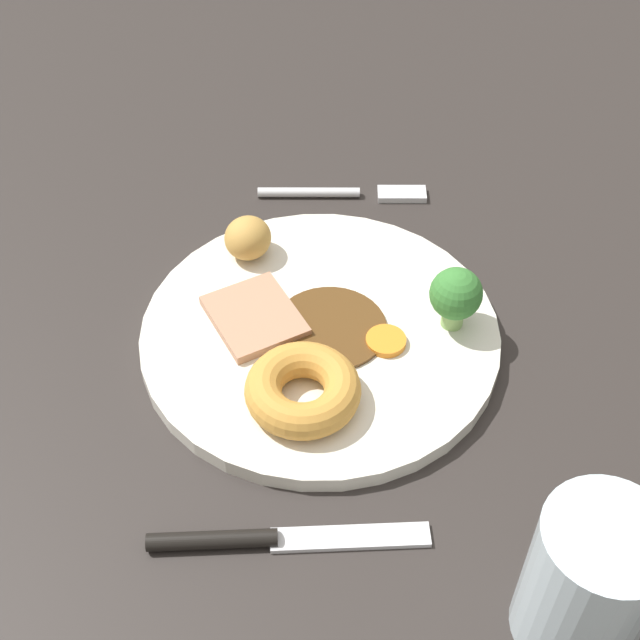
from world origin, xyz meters
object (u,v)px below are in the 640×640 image
at_px(broccoli_floret, 456,295).
at_px(knife, 263,539).
at_px(meat_slice_main, 255,316).
at_px(fork, 350,193).
at_px(carrot_coin_front, 386,341).
at_px(yorkshire_pudding, 303,390).
at_px(dinner_plate, 320,335).
at_px(roast_potato_left, 248,238).
at_px(water_glass, 589,583).

xyz_separation_m(broccoli_floret, knife, (0.20, -0.12, -0.04)).
bearing_deg(meat_slice_main, fork, 160.49).
bearing_deg(meat_slice_main, carrot_coin_front, 81.47).
height_order(meat_slice_main, fork, meat_slice_main).
bearing_deg(carrot_coin_front, knife, -22.99).
xyz_separation_m(broccoli_floret, fork, (-0.17, -0.09, -0.04)).
height_order(yorkshire_pudding, knife, yorkshire_pudding).
distance_m(carrot_coin_front, knife, 0.19).
xyz_separation_m(meat_slice_main, carrot_coin_front, (0.02, 0.10, -0.00)).
xyz_separation_m(carrot_coin_front, broccoli_floret, (-0.03, 0.05, 0.03)).
bearing_deg(carrot_coin_front, dinner_plate, -101.64).
height_order(roast_potato_left, carrot_coin_front, roast_potato_left).
xyz_separation_m(yorkshire_pudding, roast_potato_left, (-0.16, -0.06, 0.00)).
height_order(meat_slice_main, broccoli_floret, broccoli_floret).
distance_m(meat_slice_main, roast_potato_left, 0.08).
distance_m(meat_slice_main, carrot_coin_front, 0.11).
distance_m(meat_slice_main, knife, 0.19).
relative_size(roast_potato_left, carrot_coin_front, 1.32).
height_order(dinner_plate, carrot_coin_front, carrot_coin_front).
xyz_separation_m(dinner_plate, yorkshire_pudding, (0.07, -0.01, 0.02)).
bearing_deg(water_glass, meat_slice_main, -134.89).
height_order(meat_slice_main, water_glass, water_glass).
bearing_deg(meat_slice_main, water_glass, 45.11).
bearing_deg(roast_potato_left, water_glass, 38.67).
bearing_deg(knife, yorkshire_pudding, 74.46).
bearing_deg(fork, broccoli_floret, -66.78).
bearing_deg(broccoli_floret, meat_slice_main, -86.30).
height_order(meat_slice_main, roast_potato_left, roast_potato_left).
relative_size(carrot_coin_front, water_glass, 0.29).
bearing_deg(fork, dinner_plate, -98.56).
relative_size(dinner_plate, meat_slice_main, 3.78).
bearing_deg(broccoli_floret, carrot_coin_front, -63.16).
distance_m(meat_slice_main, water_glass, 0.32).
bearing_deg(yorkshire_pudding, meat_slice_main, -149.25).
xyz_separation_m(dinner_plate, roast_potato_left, (-0.08, -0.07, 0.02)).
relative_size(yorkshire_pudding, fork, 0.55).
bearing_deg(roast_potato_left, fork, 142.25).
height_order(carrot_coin_front, knife, carrot_coin_front).
bearing_deg(yorkshire_pudding, water_glass, 50.69).
relative_size(meat_slice_main, knife, 0.40).
xyz_separation_m(yorkshire_pudding, knife, (0.11, -0.01, -0.02)).
relative_size(roast_potato_left, fork, 0.27).
bearing_deg(dinner_plate, yorkshire_pudding, -4.50).
bearing_deg(yorkshire_pudding, fork, 176.18).
relative_size(yorkshire_pudding, knife, 0.45).
bearing_deg(yorkshire_pudding, carrot_coin_front, 137.31).
bearing_deg(broccoli_floret, water_glass, 16.82).
height_order(roast_potato_left, broccoli_floret, broccoli_floret).
height_order(fork, knife, knife).
distance_m(carrot_coin_front, water_glass, 0.25).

